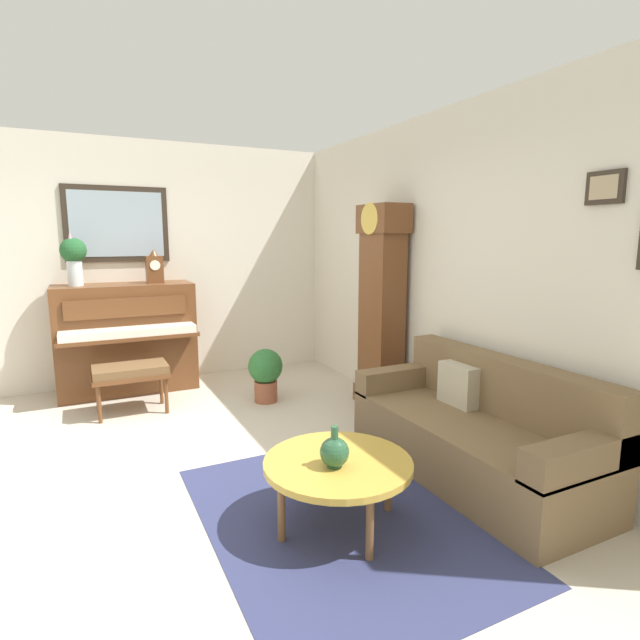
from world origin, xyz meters
The scene contains 13 objects.
ground_plane centered at (0.00, 0.00, -0.05)m, with size 6.40×6.00×0.10m, color beige.
wall_left centered at (-2.60, 0.00, 1.41)m, with size 0.13×4.90×2.80m.
wall_back centered at (0.01, 2.40, 1.40)m, with size 5.30×0.13×2.80m.
area_rug centered at (1.09, 0.76, 0.00)m, with size 2.10×1.50×0.01m, color navy.
piano centered at (-2.23, -0.12, 0.61)m, with size 0.87×1.44×1.20m.
piano_bench centered at (-1.44, -0.17, 0.41)m, with size 0.42×0.70×0.48m.
grandfather_clock centered at (-0.58, 2.15, 0.96)m, with size 0.52×0.34×2.03m.
couch centered at (1.01, 1.94, 0.31)m, with size 1.90×0.80×0.84m.
coffee_table centered at (1.15, 0.73, 0.38)m, with size 0.88×0.88×0.41m.
mantel_clock centered at (-2.23, 0.22, 1.37)m, with size 0.13×0.18×0.38m.
flower_vase centered at (-2.23, -0.58, 1.51)m, with size 0.26×0.26×0.58m.
green_jug centered at (1.20, 0.68, 0.50)m, with size 0.17×0.17×0.24m.
potted_plant centered at (-1.19, 1.13, 0.32)m, with size 0.36×0.36×0.56m.
Camera 1 is at (3.55, -0.56, 1.70)m, focal length 27.78 mm.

